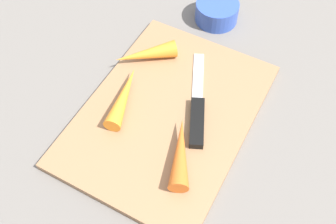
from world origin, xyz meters
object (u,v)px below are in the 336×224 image
Objects in this scene: carrot_longest at (124,96)px; carrot_medium at (180,152)px; knife at (197,117)px; cutting_board at (168,114)px; small_bowl at (217,11)px; carrot_shortest at (146,54)px.

carrot_longest is 0.14m from carrot_medium.
carrot_medium is at bearing 162.66° from knife.
cutting_board is 1.89× the size of knife.
carrot_longest is 1.04× the size of carrot_medium.
small_bowl is at bearing -24.26° from carrot_longest.
carrot_medium is at bearing 40.78° from cutting_board.
carrot_shortest is (-0.10, -0.01, 0.00)m from carrot_longest.
knife is 1.75× the size of carrot_shortest.
cutting_board is 0.25m from small_bowl.
knife is at bearing 101.61° from cutting_board.
small_bowl is at bearing -153.12° from carrot_shortest.
carrot_medium is 0.21m from carrot_shortest.
carrot_medium and carrot_shortest have the same top height.
small_bowl is at bearing -173.99° from cutting_board.
knife is at bearing -17.69° from carrot_medium.
carrot_shortest is 1.30× the size of small_bowl.
carrot_shortest is at bearing 20.30° from carrot_medium.
carrot_longest is (0.02, -0.07, 0.02)m from cutting_board.
small_bowl is at bearing -9.76° from carrot_medium.
knife is (-0.01, 0.05, 0.01)m from cutting_board.
carrot_medium is 1.40× the size of small_bowl.
cutting_board is 0.05m from knife.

